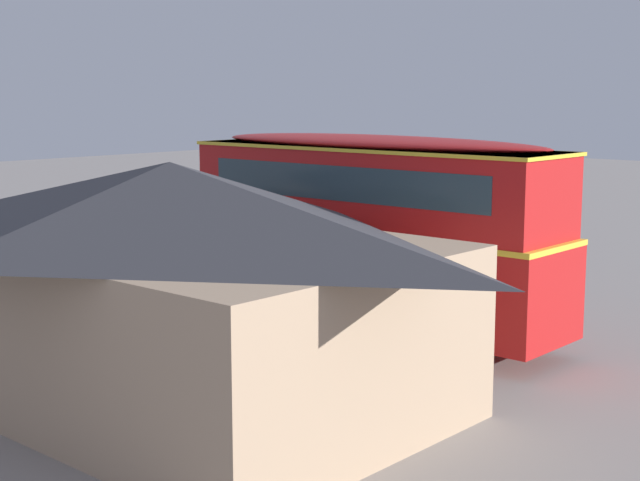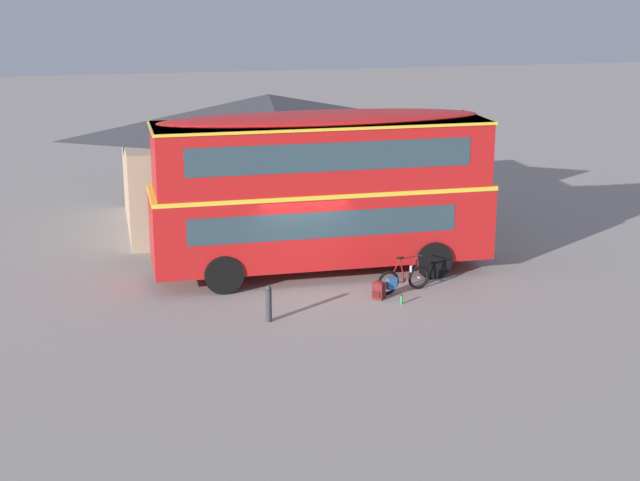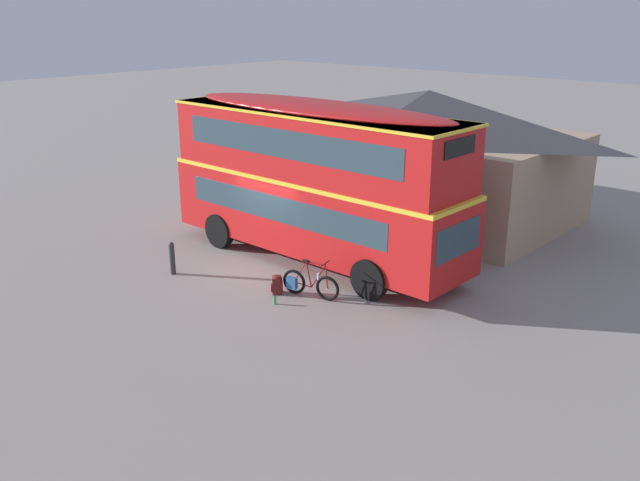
{
  "view_description": "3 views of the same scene",
  "coord_description": "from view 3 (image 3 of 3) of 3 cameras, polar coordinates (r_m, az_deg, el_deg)",
  "views": [
    {
      "loc": [
        -13.08,
        18.38,
        5.78
      ],
      "look_at": [
        3.04,
        0.22,
        1.95
      ],
      "focal_mm": 52.81,
      "sensor_mm": 36.0,
      "label": 1
    },
    {
      "loc": [
        -5.31,
        -25.19,
        8.62
      ],
      "look_at": [
        0.34,
        -0.87,
        1.52
      ],
      "focal_mm": 53.19,
      "sensor_mm": 36.0,
      "label": 2
    },
    {
      "loc": [
        14.02,
        -13.5,
        7.27
      ],
      "look_at": [
        2.6,
        -0.88,
        1.47
      ],
      "focal_mm": 38.33,
      "sensor_mm": 36.0,
      "label": 3
    }
  ],
  "objects": [
    {
      "name": "backpack_on_ground",
      "position": [
        18.38,
        -3.62,
        -3.64
      ],
      "size": [
        0.39,
        0.39,
        0.51
      ],
      "color": "maroon",
      "rests_on": "ground"
    },
    {
      "name": "touring_bicycle",
      "position": [
        18.08,
        -0.98,
        -3.63
      ],
      "size": [
        1.65,
        0.71,
        1.05
      ],
      "color": "black",
      "rests_on": "ground"
    },
    {
      "name": "ground_plane",
      "position": [
        20.78,
        -3.69,
        -1.71
      ],
      "size": [
        120.0,
        120.0,
        0.0
      ],
      "primitive_type": "plane",
      "color": "gray"
    },
    {
      "name": "double_decker_bus",
      "position": [
        20.07,
        -0.44,
        5.48
      ],
      "size": [
        9.88,
        2.69,
        4.79
      ],
      "color": "black",
      "rests_on": "ground"
    },
    {
      "name": "water_bottle_green_metal",
      "position": [
        17.77,
        -3.79,
        -4.95
      ],
      "size": [
        0.07,
        0.07,
        0.26
      ],
      "color": "green",
      "rests_on": "ground"
    },
    {
      "name": "kerb_bollard",
      "position": [
        20.02,
        -12.24,
        -1.41
      ],
      "size": [
        0.16,
        0.16,
        0.97
      ],
      "color": "#333338",
      "rests_on": "ground"
    },
    {
      "name": "pub_building",
      "position": [
        25.4,
        8.87,
        7.32
      ],
      "size": [
        10.45,
        6.81,
        4.52
      ],
      "color": "tan",
      "rests_on": "ground"
    }
  ]
}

